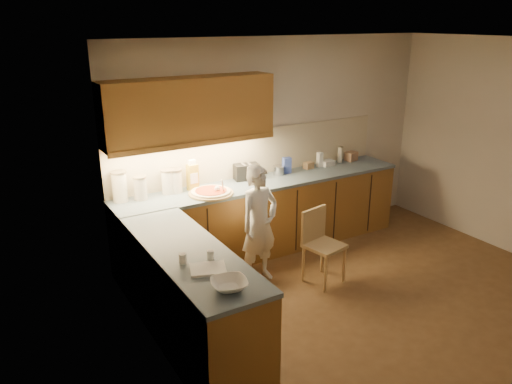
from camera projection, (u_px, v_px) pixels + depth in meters
room at (396, 146)px, 4.64m from camera, size 4.54×4.50×2.62m
l_counter at (244, 238)px, 5.60m from camera, size 3.77×2.62×0.92m
backsplash at (253, 153)px, 6.22m from camera, size 3.75×0.02×0.58m
upper_cabinets at (190, 110)px, 5.44m from camera, size 1.95×0.36×0.73m
pizza_on_board at (211, 192)px, 5.61m from camera, size 0.51×0.51×0.20m
child at (259, 225)px, 5.43m from camera, size 0.54×0.40×1.34m
wooden_chair at (320, 240)px, 5.49m from camera, size 0.44×0.44×0.83m
mixing_bowl at (229, 284)px, 3.65m from camera, size 0.32×0.32×0.07m
canister_a at (120, 186)px, 5.35m from camera, size 0.17×0.17×0.34m
canister_b at (140, 188)px, 5.41m from camera, size 0.15×0.15×0.27m
canister_c at (168, 182)px, 5.60m from camera, size 0.15×0.15×0.28m
canister_d at (175, 180)px, 5.64m from camera, size 0.17×0.17×0.28m
oil_jug at (193, 176)px, 5.70m from camera, size 0.13×0.10×0.36m
toaster at (246, 172)px, 6.11m from camera, size 0.33×0.23×0.20m
steel_pot at (278, 170)px, 6.30m from camera, size 0.15×0.15×0.11m
blue_box at (287, 165)px, 6.35m from camera, size 0.11×0.09×0.21m
card_box_a at (309, 165)px, 6.56m from camera, size 0.14×0.11×0.09m
white_bottle at (320, 160)px, 6.63m from camera, size 0.07×0.07×0.20m
flat_pack at (327, 163)px, 6.70m from camera, size 0.19×0.14×0.07m
tall_jar at (340, 154)px, 6.82m from camera, size 0.07×0.07×0.22m
card_box_b at (351, 156)px, 6.93m from camera, size 0.18×0.15×0.12m
dough_cloth at (208, 269)px, 3.92m from camera, size 0.34×0.30×0.02m
spice_jar_a at (183, 258)px, 4.03m from camera, size 0.07×0.07×0.08m
spice_jar_b at (210, 255)px, 4.09m from camera, size 0.06×0.06×0.08m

